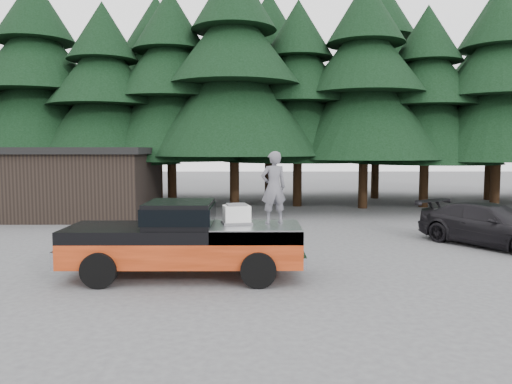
{
  "coord_description": "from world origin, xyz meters",
  "views": [
    {
      "loc": [
        -0.01,
        -12.11,
        3.22
      ],
      "look_at": [
        0.07,
        0.0,
        2.18
      ],
      "focal_mm": 35.0,
      "sensor_mm": 36.0,
      "label": 1
    }
  ],
  "objects_px": {
    "man_on_bed": "(274,187)",
    "pickup_truck": "(184,251)",
    "air_compressor": "(237,215)",
    "parked_car": "(491,225)",
    "utility_building": "(67,181)"
  },
  "relations": [
    {
      "from": "parked_car",
      "to": "man_on_bed",
      "type": "bearing_deg",
      "value": 172.81
    },
    {
      "from": "pickup_truck",
      "to": "utility_building",
      "type": "bearing_deg",
      "value": 121.75
    },
    {
      "from": "air_compressor",
      "to": "utility_building",
      "type": "distance_m",
      "value": 14.4
    },
    {
      "from": "pickup_truck",
      "to": "parked_car",
      "type": "bearing_deg",
      "value": 22.45
    },
    {
      "from": "air_compressor",
      "to": "parked_car",
      "type": "relative_size",
      "value": 0.13
    },
    {
      "from": "man_on_bed",
      "to": "pickup_truck",
      "type": "bearing_deg",
      "value": -10.23
    },
    {
      "from": "pickup_truck",
      "to": "air_compressor",
      "type": "distance_m",
      "value": 1.59
    },
    {
      "from": "pickup_truck",
      "to": "man_on_bed",
      "type": "bearing_deg",
      "value": 6.78
    },
    {
      "from": "parked_car",
      "to": "utility_building",
      "type": "height_order",
      "value": "utility_building"
    },
    {
      "from": "air_compressor",
      "to": "utility_building",
      "type": "xyz_separation_m",
      "value": [
        -8.58,
        11.57,
        0.11
      ]
    },
    {
      "from": "pickup_truck",
      "to": "parked_car",
      "type": "distance_m",
      "value": 10.43
    },
    {
      "from": "utility_building",
      "to": "air_compressor",
      "type": "bearing_deg",
      "value": -53.44
    },
    {
      "from": "pickup_truck",
      "to": "air_compressor",
      "type": "relative_size",
      "value": 9.22
    },
    {
      "from": "man_on_bed",
      "to": "utility_building",
      "type": "height_order",
      "value": "utility_building"
    },
    {
      "from": "man_on_bed",
      "to": "utility_building",
      "type": "distance_m",
      "value": 14.92
    }
  ]
}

